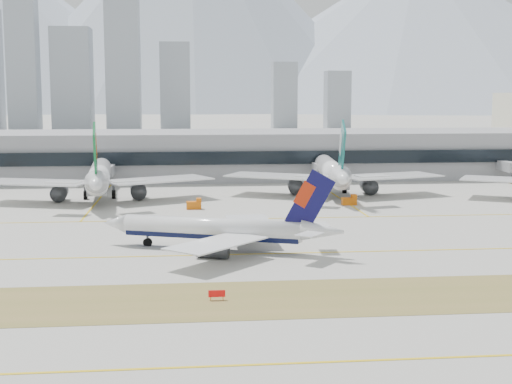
{
  "coord_description": "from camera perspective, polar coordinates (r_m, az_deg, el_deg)",
  "views": [
    {
      "loc": [
        -18.26,
        -122.25,
        26.3
      ],
      "look_at": [
        -4.11,
        18.0,
        7.5
      ],
      "focal_mm": 50.0,
      "sensor_mm": 36.0,
      "label": 1
    }
  ],
  "objects": [
    {
      "name": "city_skyline",
      "position": [
        582.91,
        -14.7,
        9.66
      ],
      "size": [
        342.0,
        49.8,
        140.0
      ],
      "color": "#8B949F",
      "rests_on": "ground"
    },
    {
      "name": "gse_c",
      "position": [
        176.63,
        7.52,
        -0.69
      ],
      "size": [
        3.55,
        2.0,
        2.6
      ],
      "color": "#D8600B",
      "rests_on": "ground"
    },
    {
      "name": "widebody_cathay",
      "position": [
        196.35,
        6.1,
        1.51
      ],
      "size": [
        59.31,
        58.27,
        21.22
      ],
      "rotation": [
        0.0,
        0.0,
        1.48
      ],
      "color": "white",
      "rests_on": "ground"
    },
    {
      "name": "apron_markings",
      "position": [
        75.42,
        8.85,
        -12.89
      ],
      "size": [
        360.0,
        122.22,
        0.06
      ],
      "color": "olive",
      "rests_on": "ground"
    },
    {
      "name": "taxiing_airliner",
      "position": [
        123.24,
        -2.85,
        -3.05
      ],
      "size": [
        42.08,
        35.6,
        14.73
      ],
      "rotation": [
        0.0,
        0.0,
        2.77
      ],
      "color": "white",
      "rests_on": "ground"
    },
    {
      "name": "ground",
      "position": [
        126.37,
        2.68,
        -4.42
      ],
      "size": [
        3000.0,
        3000.0,
        0.0
      ],
      "primitive_type": "plane",
      "color": "#A7A49C",
      "rests_on": "ground"
    },
    {
      "name": "gse_b",
      "position": [
        169.28,
        -4.94,
        -1.01
      ],
      "size": [
        3.55,
        2.0,
        2.6
      ],
      "color": "#D8600B",
      "rests_on": "ground"
    },
    {
      "name": "hold_sign_left",
      "position": [
        93.85,
        -3.16,
        -8.13
      ],
      "size": [
        2.2,
        0.15,
        1.35
      ],
      "color": "red",
      "rests_on": "ground"
    },
    {
      "name": "terminal",
      "position": [
        238.53,
        -1.35,
        3.08
      ],
      "size": [
        280.0,
        43.1,
        15.0
      ],
      "color": "gray",
      "rests_on": "ground"
    },
    {
      "name": "mountain_ridge",
      "position": [
        1535.15,
        -3.92,
        13.39
      ],
      "size": [
        2830.0,
        1120.0,
        470.0
      ],
      "color": "#9EA8B7",
      "rests_on": "ground"
    },
    {
      "name": "widebody_eva",
      "position": [
        188.4,
        -12.45,
        1.11
      ],
      "size": [
        58.91,
        57.83,
        21.06
      ],
      "rotation": [
        0.0,
        0.0,
        1.66
      ],
      "color": "white",
      "rests_on": "ground"
    }
  ]
}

